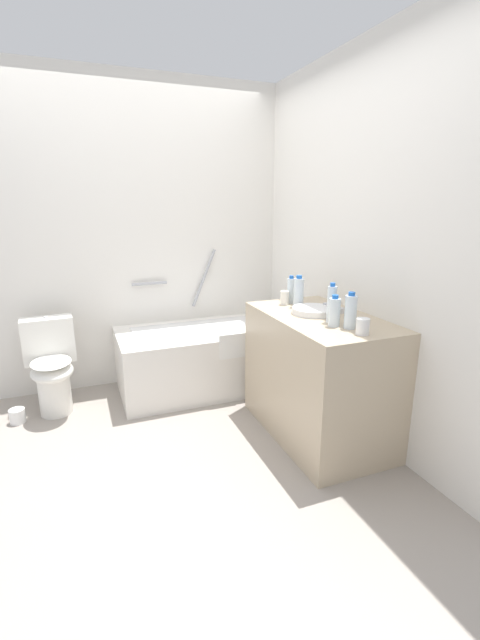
# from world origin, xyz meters

# --- Properties ---
(ground_plane) EXTENTS (3.80, 3.80, 0.00)m
(ground_plane) POSITION_xyz_m (0.00, 0.00, 0.00)
(ground_plane) COLOR #9E9389
(wall_back_tiled) EXTENTS (3.20, 0.10, 2.59)m
(wall_back_tiled) POSITION_xyz_m (0.00, 1.28, 1.29)
(wall_back_tiled) COLOR white
(wall_back_tiled) RESTS_ON ground_plane
(wall_right_mirror) EXTENTS (0.10, 2.87, 2.59)m
(wall_right_mirror) POSITION_xyz_m (1.45, 0.00, 1.29)
(wall_right_mirror) COLOR white
(wall_right_mirror) RESTS_ON ground_plane
(bathtub) EXTENTS (1.52, 0.75, 1.17)m
(bathtub) POSITION_xyz_m (0.62, 0.86, 0.29)
(bathtub) COLOR white
(bathtub) RESTS_ON ground_plane
(toilet) EXTENTS (0.39, 0.52, 0.73)m
(toilet) POSITION_xyz_m (-0.63, 0.87, 0.37)
(toilet) COLOR white
(toilet) RESTS_ON ground_plane
(vanity_counter) EXTENTS (0.63, 1.10, 0.86)m
(vanity_counter) POSITION_xyz_m (1.09, -0.18, 0.43)
(vanity_counter) COLOR tan
(vanity_counter) RESTS_ON ground_plane
(sink_basin) EXTENTS (0.29, 0.29, 0.04)m
(sink_basin) POSITION_xyz_m (1.07, -0.11, 0.88)
(sink_basin) COLOR white
(sink_basin) RESTS_ON vanity_counter
(sink_faucet) EXTENTS (0.12, 0.15, 0.07)m
(sink_faucet) POSITION_xyz_m (1.24, -0.11, 0.89)
(sink_faucet) COLOR silver
(sink_faucet) RESTS_ON vanity_counter
(water_bottle_0) EXTENTS (0.07, 0.07, 0.23)m
(water_bottle_0) POSITION_xyz_m (1.06, 0.09, 0.96)
(water_bottle_0) COLOR silver
(water_bottle_0) RESTS_ON vanity_counter
(water_bottle_1) EXTENTS (0.06, 0.06, 0.20)m
(water_bottle_1) POSITION_xyz_m (1.07, 0.23, 0.95)
(water_bottle_1) COLOR silver
(water_bottle_1) RESTS_ON vanity_counter
(water_bottle_2) EXTENTS (0.07, 0.07, 0.19)m
(water_bottle_2) POSITION_xyz_m (1.03, -0.41, 0.95)
(water_bottle_2) COLOR silver
(water_bottle_2) RESTS_ON vanity_counter
(water_bottle_3) EXTENTS (0.07, 0.07, 0.22)m
(water_bottle_3) POSITION_xyz_m (1.09, -0.49, 0.96)
(water_bottle_3) COLOR silver
(water_bottle_3) RESTS_ON vanity_counter
(water_bottle_4) EXTENTS (0.06, 0.06, 0.25)m
(water_bottle_4) POSITION_xyz_m (1.06, -0.33, 0.97)
(water_bottle_4) COLOR silver
(water_bottle_4) RESTS_ON vanity_counter
(drinking_glass_0) EXTENTS (0.08, 0.08, 0.09)m
(drinking_glass_0) POSITION_xyz_m (1.08, -0.61, 0.90)
(drinking_glass_0) COLOR white
(drinking_glass_0) RESTS_ON vanity_counter
(drinking_glass_1) EXTENTS (0.06, 0.06, 0.10)m
(drinking_glass_1) POSITION_xyz_m (1.01, 0.20, 0.91)
(drinking_glass_1) COLOR white
(drinking_glass_1) RESTS_ON vanity_counter
(toilet_paper_roll) EXTENTS (0.11, 0.11, 0.11)m
(toilet_paper_roll) POSITION_xyz_m (-0.90, 0.75, 0.05)
(toilet_paper_roll) COLOR white
(toilet_paper_roll) RESTS_ON ground_plane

